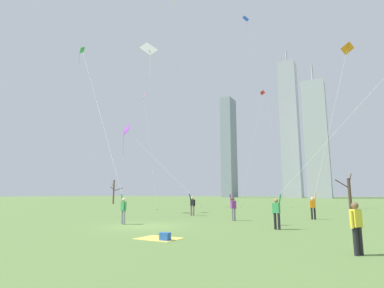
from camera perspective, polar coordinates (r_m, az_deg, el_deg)
The scene contains 17 objects.
ground_plane at distance 18.49m, azimuth -8.83°, elevation -15.17°, with size 400.00×400.00×0.00m, color #5B7A3D.
kite_flyer_foreground_left_green at distance 21.08m, azimuth -14.40°, elevation -6.24°, with size 11.77×6.49×17.29m.
kite_flyer_foreground_right_teal at distance 16.88m, azimuth 20.33°, elevation -6.57°, with size 11.07×0.87×13.23m.
kite_flyer_midfield_right_purple at distance 27.37m, azimuth -3.34°, elevation -7.76°, with size 8.28×0.88×8.90m.
kite_flyer_midfield_left_orange at distance 24.96m, azimuth 23.09°, elevation -5.79°, with size 4.08×3.85×14.90m.
kite_flyer_midfield_center_white at distance 21.15m, azimuth 5.44°, elevation -7.46°, with size 3.89×6.73×11.50m.
bystander_strolling_midfield at distance 10.99m, azimuth 28.84°, elevation -13.39°, with size 0.36×0.43×1.62m.
distant_kite_drifting_left_yellow at distance 45.71m, azimuth -2.73°, elevation 21.62°, with size 0.81×8.04×30.04m.
distant_kite_low_near_trees_blue at distance 43.32m, azimuth 11.07°, elevation 19.10°, with size 3.98×7.04×25.62m.
distant_kite_drifting_right_red at distance 52.83m, azimuth 12.91°, elevation 7.56°, with size 3.07×6.00×19.62m.
distant_kite_high_overhead_pink at distance 44.11m, azimuth -9.00°, elevation 7.84°, with size 5.82×4.55×16.54m.
picnic_spot at distance 13.07m, azimuth -5.66°, elevation -17.25°, with size 1.88×1.51×0.31m.
bare_tree_rightmost at distance 58.68m, azimuth -14.67°, elevation -8.68°, with size 2.60×2.01×4.45m.
bare_tree_leftmost at distance 43.25m, azimuth 27.74°, elevation -8.05°, with size 2.02×2.07×4.50m.
skyline_squat_block at distance 142.49m, azimuth 22.63°, elevation 0.92°, with size 9.51×9.69×60.11m.
skyline_slender_spire at distance 165.34m, azimuth 7.03°, elevation -0.59°, with size 5.89×10.30×54.31m.
skyline_wide_slab at distance 154.49m, azimuth 18.18°, elevation 2.88°, with size 8.11×8.94×73.66m.
Camera 1 is at (10.75, -14.93, 1.88)m, focal length 28.01 mm.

